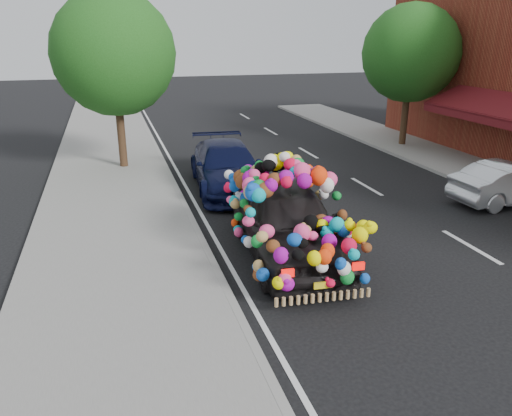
% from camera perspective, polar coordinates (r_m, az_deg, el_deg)
% --- Properties ---
extents(ground, '(100.00, 100.00, 0.00)m').
position_cam_1_polar(ground, '(10.78, 8.22, -6.57)').
color(ground, black).
rests_on(ground, ground).
extents(sidewalk, '(4.00, 60.00, 0.12)m').
position_cam_1_polar(sidewalk, '(9.91, -15.37, -9.18)').
color(sidewalk, gray).
rests_on(sidewalk, ground).
extents(kerb, '(0.15, 60.00, 0.13)m').
position_cam_1_polar(kerb, '(10.08, -4.15, -7.95)').
color(kerb, gray).
rests_on(kerb, ground).
extents(lane_markings, '(6.00, 50.00, 0.01)m').
position_cam_1_polar(lane_markings, '(12.62, 23.32, -4.05)').
color(lane_markings, silver).
rests_on(lane_markings, ground).
extents(tree_near_sidewalk, '(4.20, 4.20, 6.13)m').
position_cam_1_polar(tree_near_sidewalk, '(18.28, -15.91, 16.60)').
color(tree_near_sidewalk, '#332114').
rests_on(tree_near_sidewalk, ground).
extents(tree_far_b, '(4.00, 4.00, 5.90)m').
position_cam_1_polar(tree_far_b, '(22.39, 17.27, 16.52)').
color(tree_far_b, '#332114').
rests_on(tree_far_b, ground).
extents(plush_art_car, '(2.63, 5.09, 2.26)m').
position_cam_1_polar(plush_art_car, '(10.80, 3.62, 0.33)').
color(plush_art_car, black).
rests_on(plush_art_car, ground).
extents(navy_sedan, '(2.40, 5.09, 1.44)m').
position_cam_1_polar(navy_sedan, '(15.71, -3.35, 4.72)').
color(navy_sedan, black).
rests_on(navy_sedan, ground).
extents(silver_hatchback, '(3.72, 1.46, 1.21)m').
position_cam_1_polar(silver_hatchback, '(16.16, 27.26, 2.56)').
color(silver_hatchback, silver).
rests_on(silver_hatchback, ground).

